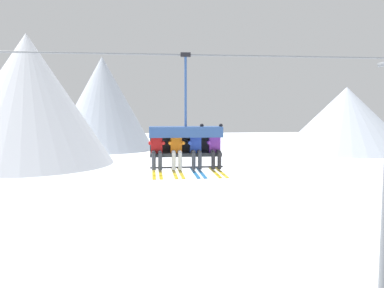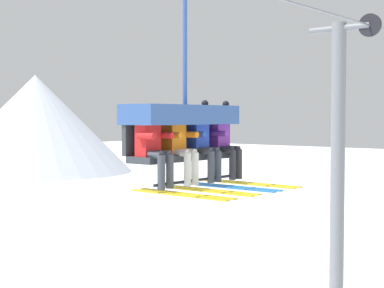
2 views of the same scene
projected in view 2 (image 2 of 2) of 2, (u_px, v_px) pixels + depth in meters
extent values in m
cone|color=silver|center=(36.00, 124.00, 63.34)|extent=(20.63, 20.63, 10.46)
cylinder|color=slate|center=(337.00, 187.00, 14.89)|extent=(0.36, 0.36, 8.30)
cylinder|color=slate|center=(339.00, 28.00, 14.71)|extent=(0.16, 1.60, 0.16)
cylinder|color=black|center=(370.00, 25.00, 14.19)|extent=(0.08, 0.56, 0.56)
cube|color=#33383D|center=(185.00, 157.00, 9.06)|extent=(2.05, 0.48, 0.10)
cube|color=#33383D|center=(171.00, 139.00, 9.22)|extent=(2.05, 0.08, 0.45)
cube|color=#335699|center=(182.00, 115.00, 9.06)|extent=(2.09, 0.68, 0.30)
cylinder|color=black|center=(201.00, 180.00, 8.87)|extent=(2.05, 0.04, 0.04)
cylinder|color=#335699|center=(185.00, 40.00, 8.97)|extent=(0.07, 0.07, 1.98)
cube|color=red|center=(148.00, 138.00, 8.39)|extent=(0.32, 0.22, 0.52)
sphere|color=silver|center=(148.00, 113.00, 8.37)|extent=(0.22, 0.22, 0.22)
ellipsoid|color=black|center=(153.00, 113.00, 8.31)|extent=(0.17, 0.04, 0.08)
cylinder|color=#3D424C|center=(152.00, 154.00, 8.22)|extent=(0.11, 0.34, 0.11)
cylinder|color=#3D424C|center=(161.00, 154.00, 8.36)|extent=(0.11, 0.34, 0.11)
cylinder|color=#3D424C|center=(161.00, 172.00, 8.12)|extent=(0.11, 0.11, 0.48)
cylinder|color=#3D424C|center=(170.00, 171.00, 8.26)|extent=(0.11, 0.11, 0.48)
cube|color=gold|center=(177.00, 195.00, 7.95)|extent=(0.09, 1.70, 0.02)
cube|color=gold|center=(186.00, 194.00, 8.08)|extent=(0.09, 1.70, 0.02)
cylinder|color=red|center=(146.00, 136.00, 8.15)|extent=(0.09, 0.30, 0.09)
cylinder|color=red|center=(165.00, 135.00, 8.43)|extent=(0.09, 0.30, 0.09)
cube|color=orange|center=(174.00, 137.00, 8.82)|extent=(0.32, 0.22, 0.52)
sphere|color=maroon|center=(174.00, 113.00, 8.80)|extent=(0.22, 0.22, 0.22)
ellipsoid|color=black|center=(179.00, 113.00, 8.73)|extent=(0.17, 0.04, 0.08)
cylinder|color=silver|center=(179.00, 153.00, 8.65)|extent=(0.11, 0.34, 0.11)
cylinder|color=silver|center=(186.00, 152.00, 8.78)|extent=(0.11, 0.34, 0.11)
cylinder|color=silver|center=(187.00, 170.00, 8.55)|extent=(0.11, 0.11, 0.48)
cylinder|color=silver|center=(195.00, 169.00, 8.69)|extent=(0.11, 0.11, 0.48)
cube|color=gold|center=(203.00, 191.00, 8.37)|extent=(0.09, 1.70, 0.02)
cube|color=gold|center=(211.00, 190.00, 8.51)|extent=(0.09, 1.70, 0.02)
cylinder|color=orange|center=(173.00, 135.00, 8.57)|extent=(0.09, 0.30, 0.09)
cylinder|color=orange|center=(190.00, 135.00, 8.86)|extent=(0.09, 0.30, 0.09)
cube|color=#2847B7|center=(197.00, 136.00, 9.24)|extent=(0.32, 0.22, 0.52)
sphere|color=#284C93|center=(197.00, 114.00, 9.23)|extent=(0.22, 0.22, 0.22)
ellipsoid|color=black|center=(202.00, 114.00, 9.16)|extent=(0.16, 0.04, 0.08)
cylinder|color=#3D424C|center=(202.00, 151.00, 9.08)|extent=(0.11, 0.34, 0.11)
cylinder|color=#3D424C|center=(209.00, 150.00, 9.21)|extent=(0.11, 0.34, 0.11)
cylinder|color=#3D424C|center=(211.00, 167.00, 8.98)|extent=(0.11, 0.11, 0.48)
cylinder|color=#3D424C|center=(218.00, 166.00, 9.11)|extent=(0.11, 0.11, 0.48)
cube|color=#1E6BB2|center=(227.00, 187.00, 8.80)|extent=(0.09, 1.70, 0.02)
cube|color=#1E6BB2|center=(233.00, 186.00, 8.94)|extent=(0.09, 1.70, 0.02)
cylinder|color=#2847B7|center=(197.00, 134.00, 9.00)|extent=(0.09, 0.30, 0.09)
cylinder|color=#2847B7|center=(205.00, 114.00, 9.37)|extent=(0.09, 0.09, 0.30)
sphere|color=black|center=(205.00, 104.00, 9.36)|extent=(0.11, 0.11, 0.11)
cube|color=purple|center=(219.00, 136.00, 9.67)|extent=(0.32, 0.22, 0.52)
sphere|color=#284C93|center=(219.00, 114.00, 9.65)|extent=(0.22, 0.22, 0.22)
ellipsoid|color=black|center=(224.00, 114.00, 9.59)|extent=(0.17, 0.04, 0.08)
cylinder|color=#2D2D33|center=(224.00, 149.00, 9.50)|extent=(0.11, 0.34, 0.11)
cylinder|color=#2D2D33|center=(230.00, 149.00, 9.64)|extent=(0.11, 0.34, 0.11)
cylinder|color=#2D2D33|center=(232.00, 165.00, 9.41)|extent=(0.11, 0.11, 0.48)
cylinder|color=#2D2D33|center=(239.00, 164.00, 9.54)|extent=(0.11, 0.11, 0.48)
cube|color=gold|center=(248.00, 184.00, 9.23)|extent=(0.09, 1.70, 0.02)
cube|color=gold|center=(254.00, 183.00, 9.36)|extent=(0.09, 1.70, 0.02)
cylinder|color=purple|center=(219.00, 134.00, 9.43)|extent=(0.09, 0.30, 0.09)
cylinder|color=purple|center=(226.00, 114.00, 9.80)|extent=(0.09, 0.09, 0.30)
sphere|color=black|center=(226.00, 104.00, 9.79)|extent=(0.11, 0.11, 0.11)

